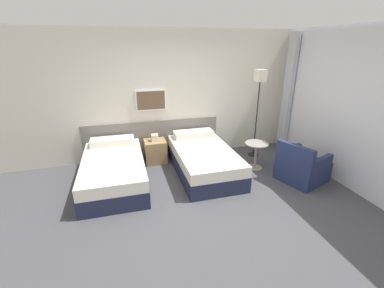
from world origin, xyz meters
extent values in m
plane|color=#47474C|center=(0.00, 0.00, 0.00)|extent=(16.00, 16.00, 0.00)
cube|color=beige|center=(0.00, 2.10, 1.35)|extent=(10.00, 0.06, 2.70)
cube|color=slate|center=(-0.61, 2.05, 0.42)|extent=(2.93, 0.04, 0.84)
cube|color=white|center=(-0.61, 2.05, 1.29)|extent=(0.64, 0.03, 0.44)
cube|color=brown|center=(-0.61, 2.03, 1.29)|extent=(0.58, 0.01, 0.38)
cube|color=white|center=(2.59, -0.22, 1.35)|extent=(0.06, 4.57, 2.70)
cube|color=silver|center=(2.54, -0.22, 1.32)|extent=(0.03, 4.20, 2.64)
cube|color=#B7BAC1|center=(2.46, 1.72, 1.32)|extent=(0.10, 0.24, 2.64)
cube|color=#1E233D|center=(-1.46, 1.04, 0.15)|extent=(1.07, 1.95, 0.29)
cube|color=silver|center=(-1.46, 1.04, 0.39)|extent=(1.06, 1.93, 0.20)
cube|color=silver|center=(-1.46, 1.79, 0.56)|extent=(0.85, 0.34, 0.13)
cube|color=#1E233D|center=(0.24, 1.04, 0.15)|extent=(1.07, 1.95, 0.29)
cube|color=silver|center=(0.24, 1.04, 0.39)|extent=(1.06, 1.93, 0.20)
cube|color=silver|center=(0.24, 1.79, 0.56)|extent=(0.85, 0.34, 0.13)
cube|color=#9E7A51|center=(-0.61, 1.78, 0.24)|extent=(0.45, 0.42, 0.48)
cube|color=beige|center=(-0.61, 1.78, 0.55)|extent=(0.14, 0.14, 0.14)
cylinder|color=black|center=(1.61, 1.53, 0.01)|extent=(0.24, 0.24, 0.02)
cylinder|color=black|center=(1.61, 1.53, 0.84)|extent=(0.02, 0.02, 1.65)
cube|color=beige|center=(1.61, 1.53, 1.79)|extent=(0.20, 0.20, 0.24)
cylinder|color=gray|center=(1.32, 0.92, 0.01)|extent=(0.30, 0.30, 0.01)
cylinder|color=gray|center=(1.32, 0.92, 0.27)|extent=(0.05, 0.05, 0.52)
cylinder|color=gray|center=(1.32, 0.92, 0.54)|extent=(0.46, 0.46, 0.02)
cube|color=navy|center=(1.92, 0.24, 0.19)|extent=(0.95, 0.93, 0.38)
cube|color=navy|center=(1.61, 0.14, 0.58)|extent=(0.33, 0.71, 0.39)
cube|color=navy|center=(2.02, -0.05, 0.47)|extent=(0.63, 0.30, 0.18)
cube|color=navy|center=(1.81, 0.54, 0.47)|extent=(0.63, 0.30, 0.18)
camera|label=1|loc=(-1.21, -3.32, 2.40)|focal=24.00mm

